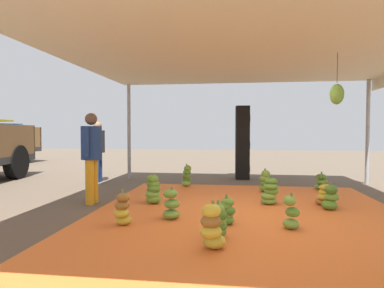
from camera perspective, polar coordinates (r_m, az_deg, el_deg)
The scene contains 19 objects.
ground_plane at distance 6.42m, azimuth -18.96°, elevation -10.58°, with size 40.00×40.00×0.00m, color brown.
tarp_orange at distance 5.78m, azimuth 9.40°, elevation -11.88°, with size 6.04×5.28×0.01m, color orange.
tent_canopy at distance 5.77m, azimuth 10.56°, elevation 15.75°, with size 8.00×7.00×2.85m.
banana_bunch_0 at distance 6.59m, azimuth 13.23°, elevation -8.03°, with size 0.38×0.40×0.56m.
banana_bunch_1 at distance 6.83m, azimuth 21.79°, elevation -8.17°, with size 0.41×0.41×0.46m.
banana_bunch_2 at distance 7.87m, azimuth 12.42°, elevation -6.33°, with size 0.35×0.35×0.54m.
banana_bunch_3 at distance 8.58m, azimuth 21.33°, elevation -6.16°, with size 0.42×0.42×0.43m.
banana_bunch_4 at distance 5.14m, azimuth 5.89°, elevation -11.45°, with size 0.36×0.34×0.44m.
banana_bunch_5 at distance 5.39m, azimuth -3.59°, elevation -10.43°, with size 0.38×0.38×0.52m.
banana_bunch_8 at distance 5.14m, azimuth -11.84°, elevation -11.04°, with size 0.31×0.31×0.53m.
banana_bunch_9 at distance 8.48m, azimuth -0.90°, elevation -5.60°, with size 0.31×0.31×0.57m.
banana_bunch_10 at distance 6.55m, azimuth -6.69°, elevation -7.84°, with size 0.40×0.37×0.59m.
banana_bunch_11 at distance 5.07m, azimuth 16.65°, elevation -11.37°, with size 0.32×0.32×0.52m.
banana_bunch_12 at distance 4.07m, azimuth 3.44°, elevation -14.17°, with size 0.39×0.41×0.57m.
banana_bunch_13 at distance 4.50m, azimuth 4.46°, elevation -13.11°, with size 0.34×0.34×0.49m.
banana_bunch_14 at distance 6.49m, azimuth 22.69°, elevation -8.56°, with size 0.35×0.35×0.48m.
worker_0 at distance 9.57m, azimuth -15.86°, elevation -0.47°, with size 0.61×0.38×1.68m.
worker_2 at distance 6.74m, azimuth -16.88°, elevation -1.13°, with size 0.65×0.39×1.76m.
speaker_stack at distance 9.91m, azimuth 8.65°, elevation 0.23°, with size 0.49×0.44×2.15m.
Camera 1 is at (-5.60, 0.19, 1.40)m, focal length 31.07 mm.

